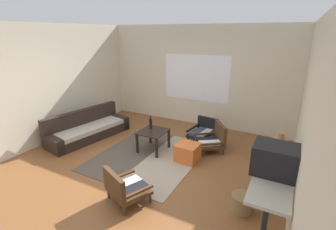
# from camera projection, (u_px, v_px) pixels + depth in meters

# --- Properties ---
(ground_plane) EXTENTS (7.80, 7.80, 0.00)m
(ground_plane) POSITION_uv_depth(u_px,v_px,m) (134.00, 173.00, 4.56)
(ground_plane) COLOR brown
(far_wall_with_window) EXTENTS (5.60, 0.13, 2.70)m
(far_wall_with_window) POSITION_uv_depth(u_px,v_px,m) (197.00, 76.00, 6.68)
(far_wall_with_window) COLOR beige
(far_wall_with_window) RESTS_ON ground
(side_wall_right) EXTENTS (0.12, 6.60, 2.70)m
(side_wall_right) POSITION_uv_depth(u_px,v_px,m) (309.00, 125.00, 3.19)
(side_wall_right) COLOR beige
(side_wall_right) RESTS_ON ground
(side_wall_left) EXTENTS (0.12, 6.60, 2.70)m
(side_wall_left) POSITION_uv_depth(u_px,v_px,m) (43.00, 85.00, 5.55)
(side_wall_left) COLOR beige
(side_wall_left) RESTS_ON ground
(area_rug) EXTENTS (2.00, 2.38, 0.01)m
(area_rug) POSITION_uv_depth(u_px,v_px,m) (149.00, 156.00, 5.18)
(area_rug) COLOR #4C4238
(area_rug) RESTS_ON ground
(couch) EXTENTS (1.02, 2.13, 0.68)m
(couch) POSITION_uv_depth(u_px,v_px,m) (88.00, 129.00, 6.05)
(couch) COLOR black
(couch) RESTS_ON ground
(coffee_table) EXTENTS (0.57, 0.62, 0.46)m
(coffee_table) POSITION_uv_depth(u_px,v_px,m) (153.00, 135.00, 5.32)
(coffee_table) COLOR black
(coffee_table) RESTS_ON ground
(armchair_by_window) EXTENTS (0.63, 0.70, 0.50)m
(armchair_by_window) POSITION_uv_depth(u_px,v_px,m) (204.00, 131.00, 5.95)
(armchair_by_window) COLOR black
(armchair_by_window) RESTS_ON ground
(armchair_striped_foreground) EXTENTS (0.74, 0.72, 0.57)m
(armchair_striped_foreground) POSITION_uv_depth(u_px,v_px,m) (124.00, 187.00, 3.70)
(armchair_striped_foreground) COLOR #472D19
(armchair_striped_foreground) RESTS_ON ground
(armchair_corner) EXTENTS (0.79, 0.80, 0.60)m
(armchair_corner) POSITION_uv_depth(u_px,v_px,m) (213.00, 139.00, 5.39)
(armchair_corner) COLOR #472D19
(armchair_corner) RESTS_ON ground
(ottoman_orange) EXTENTS (0.45, 0.45, 0.36)m
(ottoman_orange) POSITION_uv_depth(u_px,v_px,m) (187.00, 152.00, 4.97)
(ottoman_orange) COLOR #D1662D
(ottoman_orange) RESTS_ON ground
(console_shelf) EXTENTS (0.46, 1.72, 0.84)m
(console_shelf) POSITION_uv_depth(u_px,v_px,m) (274.00, 174.00, 3.17)
(console_shelf) COLOR #B2AD9E
(console_shelf) RESTS_ON ground
(crt_television) EXTENTS (0.55, 0.42, 0.37)m
(crt_television) POSITION_uv_depth(u_px,v_px,m) (276.00, 159.00, 2.99)
(crt_television) COLOR black
(crt_television) RESTS_ON console_shelf
(clay_vase) EXTENTS (0.22, 0.22, 0.31)m
(clay_vase) POSITION_uv_depth(u_px,v_px,m) (280.00, 145.00, 3.53)
(clay_vase) COLOR #A87047
(clay_vase) RESTS_ON console_shelf
(glass_bottle) EXTENTS (0.07, 0.07, 0.29)m
(glass_bottle) POSITION_uv_depth(u_px,v_px,m) (151.00, 123.00, 5.41)
(glass_bottle) COLOR black
(glass_bottle) RESTS_ON coffee_table
(wicker_basket) EXTENTS (0.31, 0.31, 0.26)m
(wicker_basket) POSITION_uv_depth(u_px,v_px,m) (242.00, 203.00, 3.57)
(wicker_basket) COLOR olive
(wicker_basket) RESTS_ON ground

